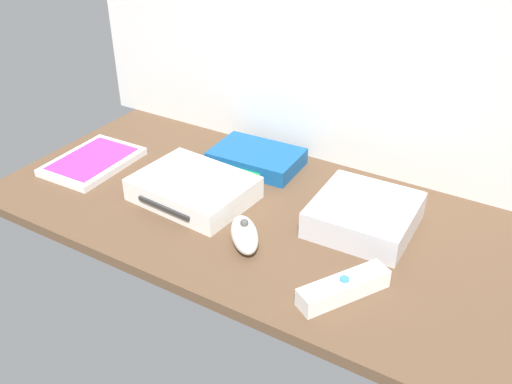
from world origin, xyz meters
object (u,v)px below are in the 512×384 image
Objects in this scene: network_router at (257,158)px; remote_nunchuk at (244,234)px; remote_wand at (344,288)px; remote_classic_pad at (188,176)px; game_console at (194,189)px; mini_computer at (364,214)px; game_case at (93,161)px.

network_router is 27.53cm from remote_nunchuk.
network_router is 1.27× the size of remote_wand.
remote_classic_pad is (-3.71, -18.48, 3.71)cm from network_router.
game_console reaches higher than remote_wand.
game_console is at bearing -165.96° from mini_computer.
remote_wand is 36.84cm from remote_classic_pad.
remote_classic_pad is (-0.24, -1.21, 3.21)cm from game_console.
network_router is 42.16cm from remote_wand.
remote_nunchuk is 17.55cm from remote_classic_pad.
game_case is (-57.04, -7.98, -1.88)cm from mini_computer.
game_case is 42.54cm from remote_nunchuk.
game_console is 1.52× the size of remote_wand.
remote_wand is 1.01× the size of remote_classic_pad.
mini_computer reaches higher than game_case.
remote_nunchuk is at bearing -20.39° from game_console.
remote_wand is at bearing -12.27° from game_console.
network_router reaches higher than game_case.
game_console is at bearing -0.85° from game_case.
game_case is at bearing 129.40° from remote_nunchuk.
game_console is 2.12× the size of remote_nunchuk.
remote_classic_pad is (-35.43, 9.29, 3.90)cm from remote_wand.
game_case is 62.11cm from remote_wand.
remote_classic_pad is (-31.22, -8.96, 2.77)cm from mini_computer.
remote_wand is (61.25, -10.26, 0.75)cm from game_case.
network_router is at bearing 160.92° from mini_computer.
mini_computer is at bearing -21.75° from network_router.
remote_nunchuk is (-15.11, -15.06, -0.60)cm from mini_computer.
game_console is 1.15× the size of game_case.
remote_nunchuk is (41.93, -7.07, 1.28)cm from game_case.
game_case is 1.34× the size of remote_classic_pad.
remote_nunchuk is (12.41, -24.58, 0.34)cm from network_router.
game_case is 26.25cm from remote_classic_pad.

